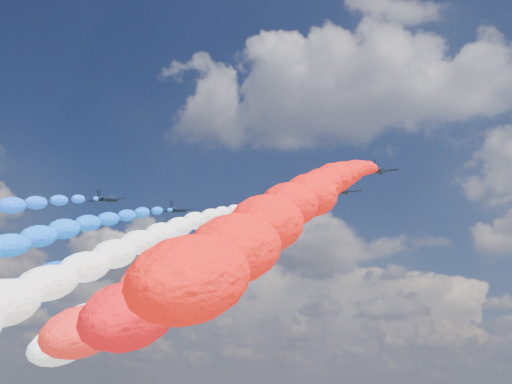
% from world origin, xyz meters
% --- Properties ---
extents(jet_0, '(10.04, 13.21, 6.07)m').
position_xyz_m(jet_0, '(-35.69, -8.38, 96.25)').
color(jet_0, black).
extents(jet_1, '(9.60, 12.90, 6.07)m').
position_xyz_m(jet_1, '(-22.64, 5.91, 96.25)').
color(jet_1, black).
extents(trail_1, '(6.05, 98.19, 46.00)m').
position_xyz_m(trail_1, '(-22.64, -45.19, 74.80)').
color(trail_1, blue).
extents(jet_2, '(9.24, 12.64, 6.07)m').
position_xyz_m(jet_2, '(-9.83, 16.56, 96.25)').
color(jet_2, black).
extents(trail_2, '(6.05, 98.19, 46.00)m').
position_xyz_m(trail_2, '(-9.83, -34.54, 74.80)').
color(trail_2, '#093FED').
extents(jet_3, '(9.27, 12.66, 6.07)m').
position_xyz_m(jet_3, '(-1.30, 10.76, 96.25)').
color(jet_3, black).
extents(trail_3, '(6.05, 98.19, 46.00)m').
position_xyz_m(trail_3, '(-1.30, -40.34, 74.80)').
color(trail_3, white).
extents(jet_4, '(9.76, 13.01, 6.07)m').
position_xyz_m(jet_4, '(-1.41, 28.40, 96.25)').
color(jet_4, black).
extents(trail_4, '(6.05, 98.19, 46.00)m').
position_xyz_m(trail_4, '(-1.41, -22.70, 74.80)').
color(trail_4, white).
extents(jet_5, '(9.57, 12.87, 6.07)m').
position_xyz_m(jet_5, '(10.79, 15.51, 96.25)').
color(jet_5, black).
extents(trail_5, '(6.05, 98.19, 46.00)m').
position_xyz_m(trail_5, '(10.79, -35.58, 74.80)').
color(trail_5, red).
extents(jet_6, '(9.63, 12.92, 6.07)m').
position_xyz_m(jet_6, '(22.42, 4.87, 96.25)').
color(jet_6, black).
extents(trail_6, '(6.05, 98.19, 46.00)m').
position_xyz_m(trail_6, '(22.42, -46.23, 74.80)').
color(trail_6, red).
extents(jet_7, '(9.45, 12.79, 6.07)m').
position_xyz_m(jet_7, '(32.40, -6.78, 96.25)').
color(jet_7, black).
extents(trail_7, '(6.05, 98.19, 46.00)m').
position_xyz_m(trail_7, '(32.40, -57.88, 74.80)').
color(trail_7, red).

